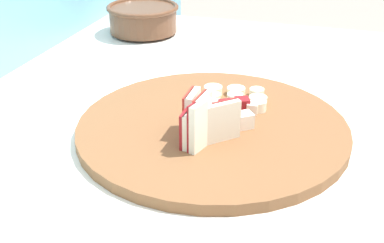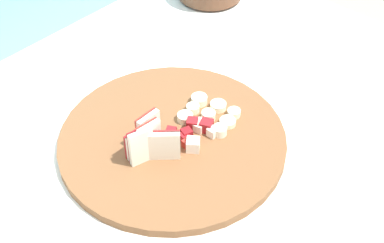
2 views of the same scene
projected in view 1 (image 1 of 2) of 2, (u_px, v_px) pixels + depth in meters
name	position (u px, v px, depth m)	size (l,w,h in m)	color
cutting_board	(212.00, 128.00, 0.72)	(0.39, 0.39, 0.02)	brown
apple_wedge_fan	(201.00, 121.00, 0.66)	(0.08, 0.07, 0.07)	#A32323
apple_dice_pile	(232.00, 114.00, 0.72)	(0.10, 0.07, 0.02)	beige
banana_slice_rows	(233.00, 98.00, 0.78)	(0.09, 0.11, 0.02)	white
ceramic_bowl	(143.00, 18.00, 1.13)	(0.16, 0.16, 0.07)	brown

